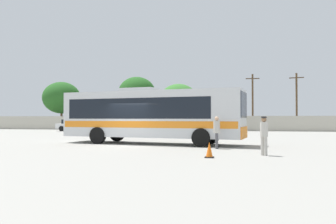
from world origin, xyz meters
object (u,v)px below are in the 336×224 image
object	(u,v)px
attendant_by_bus_door	(217,130)
parked_car_third_white	(173,125)
utility_pole_far	(253,101)
coach_bus_silver_orange	(150,114)
utility_pole_near	(297,100)
roadside_tree_midright	(179,101)
passenger_waiting_on_apron	(264,133)
traffic_cone_on_apron	(209,150)
parked_car_second_silver	(125,125)
parked_car_leftmost_white	(75,125)
roadside_tree_left	(62,98)
roadside_tree_midleft	(137,93)
parked_car_rightmost_grey	(224,125)

from	to	relation	value
attendant_by_bus_door	parked_car_third_white	size ratio (longest dim) A/B	0.36
utility_pole_far	coach_bus_silver_orange	bearing A→B (deg)	-105.41
parked_car_third_white	attendant_by_bus_door	bearing A→B (deg)	-72.57
attendant_by_bus_door	utility_pole_near	bearing A→B (deg)	73.40
attendant_by_bus_door	roadside_tree_midright	size ratio (longest dim) A/B	0.25
attendant_by_bus_door	passenger_waiting_on_apron	size ratio (longest dim) A/B	1.01
attendant_by_bus_door	parked_car_third_white	xyz separation A→B (m)	(-6.51, 20.73, -0.18)
utility_pole_far	traffic_cone_on_apron	xyz separation A→B (m)	(-2.78, -32.50, -3.63)
parked_car_second_silver	utility_pole_near	bearing A→B (deg)	17.19
attendant_by_bus_door	parked_car_leftmost_white	world-z (taller)	attendant_by_bus_door
roadside_tree_left	roadside_tree_midleft	xyz separation A→B (m)	(11.65, 1.35, 0.71)
attendant_by_bus_door	parked_car_rightmost_grey	world-z (taller)	attendant_by_bus_door
coach_bus_silver_orange	parked_car_second_silver	xyz separation A→B (m)	(-8.24, 18.49, -1.08)
attendant_by_bus_door	utility_pole_far	distance (m)	28.72
utility_pole_near	parked_car_leftmost_white	bearing A→B (deg)	-165.27
parked_car_third_white	utility_pole_near	xyz separation A→B (m)	(14.71, 6.75, 3.10)
attendant_by_bus_door	coach_bus_silver_orange	bearing A→B (deg)	149.52
parked_car_second_silver	parked_car_third_white	size ratio (longest dim) A/B	0.92
parked_car_third_white	roadside_tree_midright	xyz separation A→B (m)	(-1.25, 10.08, 3.44)
attendant_by_bus_door	roadside_tree_midleft	size ratio (longest dim) A/B	0.22
parked_car_leftmost_white	parked_car_rightmost_grey	size ratio (longest dim) A/B	1.03
passenger_waiting_on_apron	utility_pole_far	bearing A→B (deg)	88.97
parked_car_rightmost_grey	traffic_cone_on_apron	xyz separation A→B (m)	(0.70, -25.03, -0.49)
utility_pole_near	passenger_waiting_on_apron	bearing A→B (deg)	-101.19
attendant_by_bus_door	roadside_tree_left	world-z (taller)	roadside_tree_left
utility_pole_near	roadside_tree_midright	world-z (taller)	utility_pole_near
utility_pole_near	roadside_tree_midleft	xyz separation A→B (m)	(-22.20, 2.66, 1.57)
coach_bus_silver_orange	parked_car_rightmost_grey	size ratio (longest dim) A/B	2.69
parked_car_rightmost_grey	roadside_tree_left	distance (m)	26.44
utility_pole_far	utility_pole_near	bearing A→B (deg)	-9.85
coach_bus_silver_orange	parked_car_leftmost_white	bearing A→B (deg)	129.32
parked_car_second_silver	utility_pole_far	distance (m)	17.34
parked_car_leftmost_white	utility_pole_far	size ratio (longest dim) A/B	0.60
roadside_tree_left	parked_car_third_white	bearing A→B (deg)	-22.83
parked_car_leftmost_white	roadside_tree_midright	xyz separation A→B (m)	(11.17, 10.46, 3.44)
parked_car_third_white	roadside_tree_midright	distance (m)	10.72
roadside_tree_midleft	traffic_cone_on_apron	xyz separation A→B (m)	(14.00, -34.22, -5.13)
roadside_tree_midleft	roadside_tree_midright	size ratio (longest dim) A/B	1.17
parked_car_second_silver	traffic_cone_on_apron	distance (m)	28.11
traffic_cone_on_apron	roadside_tree_midright	bearing A→B (deg)	102.53
parked_car_second_silver	parked_car_third_white	bearing A→B (deg)	-3.00
utility_pole_near	traffic_cone_on_apron	size ratio (longest dim) A/B	11.53
passenger_waiting_on_apron	roadside_tree_midleft	distance (m)	36.96
utility_pole_near	utility_pole_far	distance (m)	5.51
traffic_cone_on_apron	roadside_tree_midleft	bearing A→B (deg)	112.25
parked_car_third_white	traffic_cone_on_apron	bearing A→B (deg)	-75.32
parked_car_second_silver	coach_bus_silver_orange	bearing A→B (deg)	-65.97
passenger_waiting_on_apron	parked_car_second_silver	world-z (taller)	passenger_waiting_on_apron
passenger_waiting_on_apron	parked_car_third_white	distance (m)	25.06
roadside_tree_midleft	traffic_cone_on_apron	distance (m)	37.33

